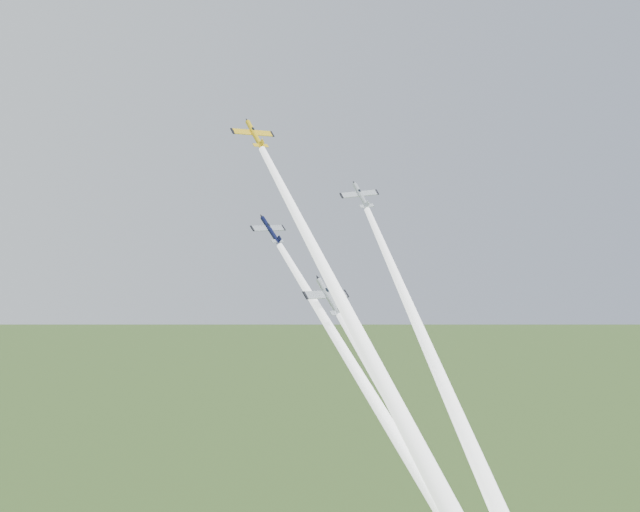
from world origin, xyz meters
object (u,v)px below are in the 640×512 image
at_px(plane_navy, 270,230).
at_px(plane_silver_low, 329,297).
at_px(plane_yellow, 254,134).
at_px(plane_silver_right, 361,195).

bearing_deg(plane_navy, plane_silver_low, -94.94).
height_order(plane_yellow, plane_silver_low, plane_yellow).
bearing_deg(plane_yellow, plane_silver_right, 1.90).
relative_size(plane_yellow, plane_navy, 1.07).
bearing_deg(plane_yellow, plane_silver_low, -63.83).
distance_m(plane_navy, plane_silver_right, 17.15).
height_order(plane_yellow, plane_navy, plane_yellow).
bearing_deg(plane_silver_low, plane_navy, 88.51).
distance_m(plane_yellow, plane_silver_low, 26.45).
bearing_deg(plane_silver_right, plane_navy, -175.63).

